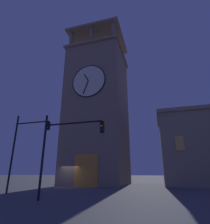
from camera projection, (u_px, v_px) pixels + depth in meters
The scene contains 4 objects.
ground_plane at pixel (68, 187), 22.70m from camera, with size 200.00×200.00×0.00m, color #4C4C51.
clocktower at pixel (98, 111), 29.98m from camera, with size 9.30×9.47×27.55m.
traffic_signal_near at pixel (63, 141), 12.28m from camera, with size 4.44×0.41×5.67m.
traffic_signal_far at pixel (24, 141), 16.42m from camera, with size 3.61×0.41×6.89m.
Camera 1 is at (-11.48, 22.15, 1.70)m, focal length 29.09 mm.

